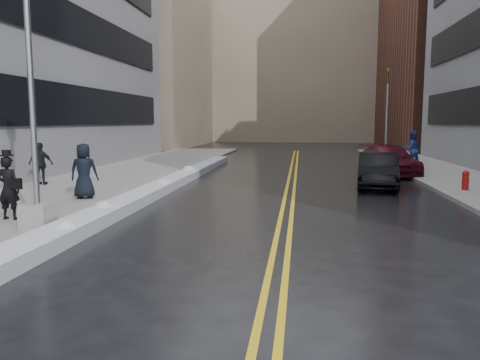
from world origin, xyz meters
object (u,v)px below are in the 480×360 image
(lamppost, at_px, (33,128))
(pedestrian_east, at_px, (412,149))
(pedestrian_fedora, at_px, (9,188))
(pedestrian_d, at_px, (41,164))
(pedestrian_c, at_px, (84,171))
(fire_hydrant, at_px, (466,179))
(car_black, at_px, (378,170))
(car_maroon, at_px, (389,160))
(traffic_signal, at_px, (387,111))

(lamppost, relative_size, pedestrian_east, 3.77)
(lamppost, xyz_separation_m, pedestrian_fedora, (-1.32, 0.89, -1.55))
(pedestrian_d, bearing_deg, pedestrian_c, 134.88)
(lamppost, bearing_deg, fire_hydrant, 33.04)
(car_black, bearing_deg, pedestrian_fedora, -134.28)
(pedestrian_fedora, distance_m, car_black, 13.48)
(pedestrian_fedora, distance_m, car_maroon, 17.89)
(car_maroon, bearing_deg, pedestrian_d, -162.80)
(fire_hydrant, xyz_separation_m, pedestrian_c, (-13.22, -3.65, 0.52))
(car_black, distance_m, car_maroon, 5.20)
(pedestrian_c, xyz_separation_m, car_maroon, (11.54, 9.87, -0.32))
(car_black, bearing_deg, car_maroon, 82.93)
(fire_hydrant, relative_size, pedestrian_fedora, 0.44)
(pedestrian_d, height_order, car_maroon, pedestrian_d)
(fire_hydrant, distance_m, pedestrian_d, 16.50)
(pedestrian_east, distance_m, car_maroon, 2.85)
(pedestrian_east, bearing_deg, car_maroon, 42.22)
(traffic_signal, relative_size, pedestrian_c, 3.28)
(pedestrian_c, relative_size, pedestrian_east, 0.91)
(lamppost, height_order, fire_hydrant, lamppost)
(fire_hydrant, bearing_deg, car_maroon, 105.06)
(lamppost, xyz_separation_m, pedestrian_c, (-0.92, 4.35, -1.47))
(pedestrian_east, height_order, car_black, pedestrian_east)
(lamppost, distance_m, pedestrian_fedora, 2.22)
(traffic_signal, bearing_deg, pedestrian_c, -125.76)
(pedestrian_fedora, bearing_deg, fire_hydrant, -150.46)
(traffic_signal, relative_size, pedestrian_fedora, 3.62)
(car_maroon, bearing_deg, pedestrian_c, -147.27)
(fire_hydrant, xyz_separation_m, pedestrian_east, (-0.05, 8.52, 0.61))
(fire_hydrant, bearing_deg, traffic_signal, 92.05)
(lamppost, distance_m, fire_hydrant, 14.81)
(pedestrian_fedora, relative_size, car_maroon, 0.32)
(pedestrian_c, distance_m, car_maroon, 15.19)
(pedestrian_east, bearing_deg, lamppost, 40.83)
(pedestrian_fedora, xyz_separation_m, pedestrian_d, (-2.86, 6.42, 0.02))
(car_black, bearing_deg, pedestrian_east, 75.78)
(lamppost, relative_size, fire_hydrant, 10.45)
(lamppost, relative_size, pedestrian_fedora, 4.60)
(traffic_signal, xyz_separation_m, pedestrian_d, (-15.98, -14.69, -2.40))
(pedestrian_east, distance_m, car_black, 7.92)
(pedestrian_fedora, distance_m, pedestrian_east, 20.70)
(pedestrian_d, relative_size, car_black, 0.39)
(pedestrian_east, bearing_deg, traffic_signal, -97.86)
(fire_hydrant, relative_size, pedestrian_d, 0.43)
(pedestrian_c, height_order, pedestrian_east, pedestrian_east)
(lamppost, xyz_separation_m, pedestrian_east, (12.25, 16.52, -1.37))
(lamppost, distance_m, pedestrian_c, 4.68)
(traffic_signal, height_order, pedestrian_east, traffic_signal)
(pedestrian_d, bearing_deg, pedestrian_fedora, 111.17)
(pedestrian_c, height_order, car_black, pedestrian_c)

